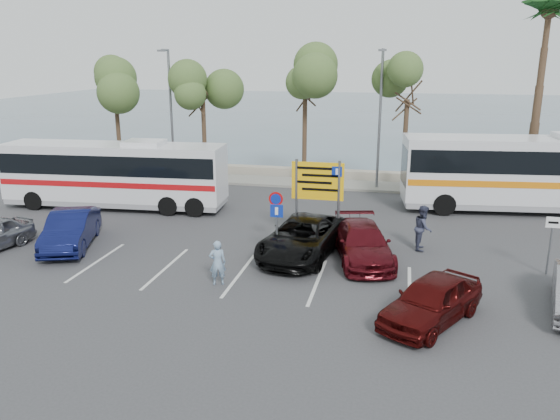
% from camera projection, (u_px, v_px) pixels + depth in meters
% --- Properties ---
extents(ground, '(120.00, 120.00, 0.00)m').
position_uv_depth(ground, '(277.00, 267.00, 20.70)').
color(ground, '#37373A').
rests_on(ground, ground).
extents(kerb_strip, '(44.00, 2.40, 0.15)m').
position_uv_depth(kerb_strip, '(328.00, 184.00, 33.83)').
color(kerb_strip, gray).
rests_on(kerb_strip, ground).
extents(seawall, '(48.00, 0.80, 0.60)m').
position_uv_depth(seawall, '(332.00, 174.00, 35.64)').
color(seawall, '#9F947F').
rests_on(seawall, ground).
extents(sea, '(140.00, 140.00, 0.00)m').
position_uv_depth(sea, '(372.00, 113.00, 77.04)').
color(sea, '#3F5A66').
rests_on(sea, ground).
extents(tree_far_left, '(3.20, 3.20, 7.60)m').
position_uv_depth(tree_far_left, '(114.00, 79.00, 35.08)').
color(tree_far_left, '#382619').
rests_on(tree_far_left, kerb_strip).
extents(tree_left, '(3.20, 3.20, 7.20)m').
position_uv_depth(tree_left, '(202.00, 85.00, 33.91)').
color(tree_left, '#382619').
rests_on(tree_left, kerb_strip).
extents(tree_mid, '(3.20, 3.20, 8.00)m').
position_uv_depth(tree_mid, '(305.00, 75.00, 32.36)').
color(tree_mid, '#382619').
rests_on(tree_mid, kerb_strip).
extents(tree_right, '(3.20, 3.20, 7.40)m').
position_uv_depth(tree_right, '(408.00, 84.00, 31.22)').
color(tree_right, '#382619').
rests_on(tree_right, kerb_strip).
extents(palm_tree, '(4.80, 4.80, 11.20)m').
position_uv_depth(palm_tree, '(549.00, 14.00, 28.74)').
color(palm_tree, '#382619').
rests_on(palm_tree, kerb_strip).
extents(street_lamp_left, '(0.45, 1.15, 8.01)m').
position_uv_depth(street_lamp_left, '(170.00, 108.00, 34.26)').
color(street_lamp_left, slate).
rests_on(street_lamp_left, kerb_strip).
extents(street_lamp_right, '(0.45, 1.15, 8.01)m').
position_uv_depth(street_lamp_right, '(380.00, 112.00, 31.51)').
color(street_lamp_right, slate).
rests_on(street_lamp_right, kerb_strip).
extents(direction_sign, '(2.20, 0.12, 3.60)m').
position_uv_depth(direction_sign, '(318.00, 187.00, 22.83)').
color(direction_sign, slate).
rests_on(direction_sign, ground).
extents(sign_no_stop, '(0.60, 0.08, 2.35)m').
position_uv_depth(sign_no_stop, '(276.00, 210.00, 22.64)').
color(sign_no_stop, slate).
rests_on(sign_no_stop, ground).
extents(sign_parking, '(0.50, 0.07, 2.25)m').
position_uv_depth(sign_parking, '(277.00, 224.00, 21.09)').
color(sign_parking, slate).
rests_on(sign_parking, ground).
extents(sign_taxi, '(0.50, 0.07, 2.20)m').
position_uv_depth(sign_taxi, '(551.00, 238.00, 19.65)').
color(sign_taxi, slate).
rests_on(sign_taxi, ground).
extents(lane_markings, '(12.02, 4.20, 0.01)m').
position_uv_depth(lane_markings, '(241.00, 275.00, 20.00)').
color(lane_markings, silver).
rests_on(lane_markings, ground).
extents(coach_bus_left, '(11.69, 3.32, 3.60)m').
position_uv_depth(coach_bus_left, '(115.00, 176.00, 28.51)').
color(coach_bus_left, silver).
rests_on(coach_bus_left, ground).
extents(coach_bus_right, '(13.21, 4.26, 4.04)m').
position_uv_depth(coach_bus_right, '(533.00, 176.00, 27.73)').
color(coach_bus_right, silver).
rests_on(coach_bus_right, ground).
extents(car_blue, '(3.04, 4.86, 1.51)m').
position_uv_depth(car_blue, '(71.00, 229.00, 22.76)').
color(car_blue, '#0E1445').
rests_on(car_blue, ground).
extents(car_maroon, '(3.06, 5.14, 1.40)m').
position_uv_depth(car_maroon, '(363.00, 243.00, 21.27)').
color(car_maroon, '#500D14').
rests_on(car_maroon, ground).
extents(car_red, '(3.55, 4.40, 1.41)m').
position_uv_depth(car_red, '(432.00, 300.00, 16.27)').
color(car_red, '#410A09').
rests_on(car_red, ground).
extents(suv_black, '(3.28, 5.72, 1.50)m').
position_uv_depth(suv_black, '(302.00, 237.00, 21.76)').
color(suv_black, black).
rests_on(suv_black, ground).
extents(pedestrian_near, '(0.68, 0.56, 1.61)m').
position_uv_depth(pedestrian_near, '(218.00, 263.00, 18.96)').
color(pedestrian_near, '#7D9AB6').
rests_on(pedestrian_near, ground).
extents(pedestrian_far, '(0.76, 0.95, 1.87)m').
position_uv_depth(pedestrian_far, '(423.00, 228.00, 22.39)').
color(pedestrian_far, '#34384F').
rests_on(pedestrian_far, ground).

